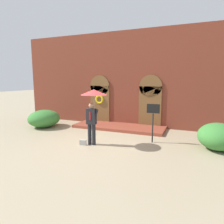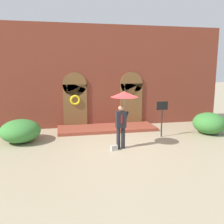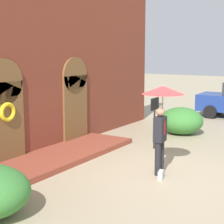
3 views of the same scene
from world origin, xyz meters
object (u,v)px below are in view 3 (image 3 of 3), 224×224
object	(u,v)px
handbag	(161,175)
sign_post	(155,115)
shrub_right	(181,121)
person_with_umbrella	(162,103)

from	to	relation	value
handbag	sign_post	size ratio (longest dim) A/B	0.16
sign_post	shrub_right	bearing A→B (deg)	1.54
person_with_umbrella	handbag	bearing A→B (deg)	-154.59
person_with_umbrella	handbag	xyz separation A→B (m)	(-0.42, -0.20, -1.80)
sign_post	shrub_right	size ratio (longest dim) A/B	1.01
handbag	sign_post	world-z (taller)	sign_post
person_with_umbrella	sign_post	world-z (taller)	person_with_umbrella
person_with_umbrella	handbag	distance (m)	1.86
person_with_umbrella	sign_post	size ratio (longest dim) A/B	1.37
handbag	shrub_right	world-z (taller)	shrub_right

